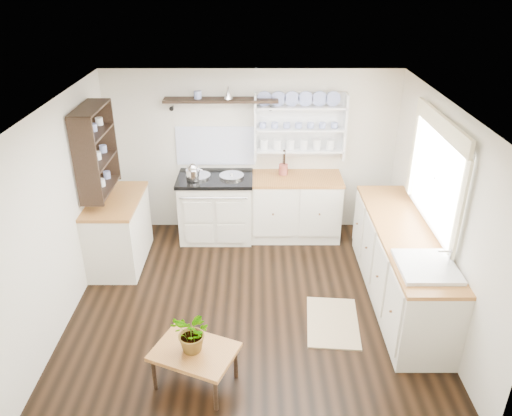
{
  "coord_description": "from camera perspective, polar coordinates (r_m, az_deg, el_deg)",
  "views": [
    {
      "loc": [
        0.06,
        -4.68,
        3.55
      ],
      "look_at": [
        0.06,
        0.25,
        1.1
      ],
      "focal_mm": 35.0,
      "sensor_mm": 36.0,
      "label": 1
    }
  ],
  "objects": [
    {
      "name": "utensil_crock",
      "position": [
        6.87,
        3.14,
        4.43
      ],
      "size": [
        0.12,
        0.12,
        0.14
      ],
      "primitive_type": "cylinder",
      "color": "#974437",
      "rests_on": "back_cabinets"
    },
    {
      "name": "wall_left",
      "position": [
        5.65,
        -21.36,
        -0.68
      ],
      "size": [
        0.02,
        3.8,
        2.3
      ],
      "primitive_type": "cube",
      "color": "beige",
      "rests_on": "ground"
    },
    {
      "name": "wall_back",
      "position": [
        7.01,
        -0.49,
        6.39
      ],
      "size": [
        4.0,
        0.02,
        2.3
      ],
      "primitive_type": "cube",
      "color": "beige",
      "rests_on": "ground"
    },
    {
      "name": "kettle",
      "position": [
        6.68,
        -7.23,
        4.14
      ],
      "size": [
        0.18,
        0.18,
        0.22
      ],
      "primitive_type": null,
      "color": "silver",
      "rests_on": "aga_cooker"
    },
    {
      "name": "center_table",
      "position": [
        4.75,
        -7.03,
        -16.23
      ],
      "size": [
        0.87,
        0.76,
        0.39
      ],
      "rotation": [
        0.0,
        0.0,
        -0.39
      ],
      "color": "brown",
      "rests_on": "floor"
    },
    {
      "name": "aga_cooker",
      "position": [
        7.0,
        -4.58,
        0.17
      ],
      "size": [
        1.02,
        0.71,
        0.95
      ],
      "color": "beige",
      "rests_on": "floor"
    },
    {
      "name": "plate_rack",
      "position": [
        6.87,
        5.0,
        9.44
      ],
      "size": [
        1.2,
        0.22,
        0.9
      ],
      "color": "white",
      "rests_on": "wall_back"
    },
    {
      "name": "high_shelf",
      "position": [
        6.68,
        -4.03,
        12.13
      ],
      "size": [
        1.5,
        0.29,
        0.16
      ],
      "color": "black",
      "rests_on": "wall_back"
    },
    {
      "name": "right_cabinets",
      "position": [
        5.93,
        16.17,
        -6.19
      ],
      "size": [
        0.62,
        2.43,
        0.9
      ],
      "color": "beige",
      "rests_on": "floor"
    },
    {
      "name": "belfast_sink",
      "position": [
        5.15,
        18.75,
        -7.46
      ],
      "size": [
        0.55,
        0.6,
        0.45
      ],
      "color": "white",
      "rests_on": "right_cabinets"
    },
    {
      "name": "ceiling",
      "position": [
        4.85,
        -0.71,
        11.46
      ],
      "size": [
        4.0,
        3.8,
        0.01
      ],
      "primitive_type": "cube",
      "color": "white",
      "rests_on": "wall_back"
    },
    {
      "name": "potted_plant",
      "position": [
        4.59,
        -7.21,
        -13.98
      ],
      "size": [
        0.47,
        0.47,
        0.4
      ],
      "primitive_type": "imported",
      "rotation": [
        0.0,
        0.0,
        -0.71
      ],
      "color": "#3F7233",
      "rests_on": "center_table"
    },
    {
      "name": "left_cabinets",
      "position": [
        6.62,
        -15.42,
        -2.46
      ],
      "size": [
        0.62,
        1.13,
        0.9
      ],
      "color": "beige",
      "rests_on": "floor"
    },
    {
      "name": "left_shelving",
      "position": [
        6.23,
        -17.87,
        6.38
      ],
      "size": [
        0.28,
        0.8,
        1.05
      ],
      "primitive_type": "cube",
      "color": "black",
      "rests_on": "wall_left"
    },
    {
      "name": "window",
      "position": [
        5.56,
        19.93,
        3.83
      ],
      "size": [
        0.08,
        1.55,
        1.22
      ],
      "color": "white",
      "rests_on": "wall_right"
    },
    {
      "name": "floor",
      "position": [
        5.88,
        -0.58,
        -10.75
      ],
      "size": [
        4.0,
        3.8,
        0.01
      ],
      "primitive_type": "cube",
      "color": "black",
      "rests_on": "ground"
    },
    {
      "name": "wall_right",
      "position": [
        5.61,
        20.24,
        -0.68
      ],
      "size": [
        0.02,
        3.8,
        2.3
      ],
      "primitive_type": "cube",
      "color": "beige",
      "rests_on": "ground"
    },
    {
      "name": "back_cabinets",
      "position": [
        7.02,
        4.42,
        0.23
      ],
      "size": [
        1.27,
        0.63,
        0.9
      ],
      "color": "beige",
      "rests_on": "floor"
    },
    {
      "name": "floor_rug",
      "position": [
        5.65,
        8.74,
        -12.77
      ],
      "size": [
        0.62,
        0.89,
        0.02
      ],
      "primitive_type": "cube",
      "rotation": [
        0.0,
        0.0,
        -0.08
      ],
      "color": "#997E59",
      "rests_on": "floor"
    }
  ]
}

